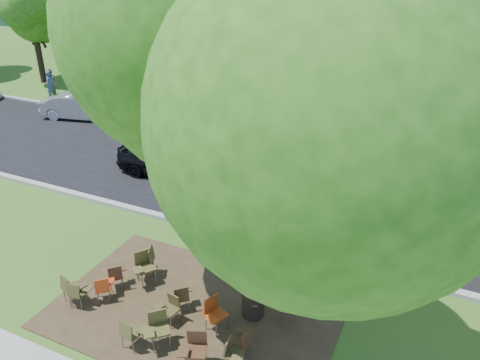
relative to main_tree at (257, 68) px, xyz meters
The scene contains 29 objects.
ground 6.58m from the main_tree, behind, with size 160.00×160.00×0.00m, color #35551A.
dirt_patch 6.30m from the main_tree, 159.11° to the right, with size 7.00×4.50×0.03m, color #382819.
asphalt_road 9.58m from the main_tree, 108.86° to the left, with size 80.00×8.00×0.04m, color black.
kerb_near 7.16m from the main_tree, 128.70° to the left, with size 80.00×0.25×0.14m, color gray.
kerb_far 12.85m from the main_tree, 102.14° to the left, with size 80.00×0.25×0.14m, color gray.
bg_tree_0 19.43m from the main_tree, 137.95° to the left, with size 5.20×5.20×7.18m.
bg_tree_2 17.70m from the main_tree, 114.80° to the left, with size 4.80×4.80×6.62m.
main_tree is the anchor object (origin of this frame).
chair_0 7.15m from the main_tree, 158.38° to the right, with size 0.53×0.53×0.79m.
chair_1 7.28m from the main_tree, 160.40° to the right, with size 0.64×0.50×0.83m.
chair_2 6.84m from the main_tree, 162.46° to the right, with size 0.52×0.66×0.77m.
chair_3 5.99m from the main_tree, 147.91° to the right, with size 0.58×0.46×0.79m.
chair_4 6.37m from the main_tree, 133.05° to the right, with size 0.57×0.48×0.82m.
chair_5 5.93m from the main_tree, 103.75° to the right, with size 0.62×0.71×0.91m.
chair_6 5.79m from the main_tree, 74.76° to the right, with size 0.48×0.61×0.81m.
chair_7 5.91m from the main_tree, 81.18° to the right, with size 0.49×0.51×0.78m.
chair_8 6.77m from the main_tree, behind, with size 0.53×0.67×0.78m.
chair_9 6.46m from the main_tree, behind, with size 0.74×0.63×0.93m.
chair_10 6.38m from the main_tree, behind, with size 0.65×0.83×0.97m.
chair_11 5.92m from the main_tree, 159.76° to the right, with size 0.53×0.67×0.78m.
chair_12 5.67m from the main_tree, 126.37° to the right, with size 0.57×0.72×0.91m.
chair_13 5.68m from the main_tree, 14.94° to the left, with size 0.57×0.50×0.86m.
chair_14 6.05m from the main_tree, 130.48° to the right, with size 0.63×0.80×0.93m.
chair_15 5.63m from the main_tree, 164.04° to the left, with size 0.49×0.53×0.82m.
black_car 10.12m from the main_tree, 136.09° to the left, with size 1.77×4.41×1.50m, color black.
bg_car_silver 18.39m from the main_tree, 145.45° to the left, with size 1.45×4.16×1.37m, color #96969B.
bg_car_red 16.40m from the main_tree, 135.75° to the left, with size 2.01×4.36×1.21m, color #5A0F14.
pedestrian_a 22.70m from the main_tree, 147.12° to the left, with size 0.65×0.43×1.79m, color #36487A.
pedestrian_b 23.82m from the main_tree, 146.64° to the left, with size 0.80×0.62×1.64m, color #83654E.
Camera 1 is at (5.91, -8.23, 8.14)m, focal length 35.00 mm.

